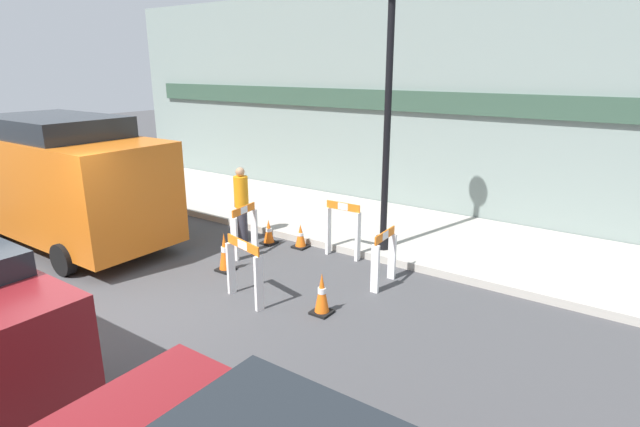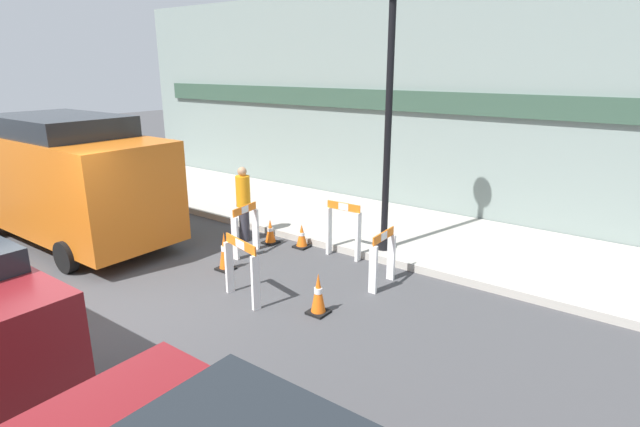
# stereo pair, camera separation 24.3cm
# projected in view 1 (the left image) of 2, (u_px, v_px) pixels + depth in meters

# --- Properties ---
(ground_plane) EXTENTS (60.00, 60.00, 0.00)m
(ground_plane) POSITION_uv_depth(u_px,v_px,m) (95.00, 324.00, 7.32)
(ground_plane) COLOR #424244
(sidewalk_slab) EXTENTS (18.00, 3.55, 0.14)m
(sidewalk_slab) POSITION_uv_depth(u_px,v_px,m) (333.00, 217.00, 12.21)
(sidewalk_slab) COLOR #ADA89E
(sidewalk_slab) RESTS_ON ground_plane
(storefront_facade) EXTENTS (18.00, 0.22, 5.50)m
(storefront_facade) POSITION_uv_depth(u_px,v_px,m) (373.00, 101.00, 12.89)
(storefront_facade) COLOR gray
(storefront_facade) RESTS_ON ground_plane
(streetlamp_post) EXTENTS (0.44, 0.44, 5.03)m
(streetlamp_post) POSITION_uv_depth(u_px,v_px,m) (389.00, 80.00, 9.03)
(streetlamp_post) COLOR black
(streetlamp_post) RESTS_ON sidewalk_slab
(barricade_0) EXTENTS (0.17, 0.73, 0.98)m
(barricade_0) POSITION_uv_depth(u_px,v_px,m) (384.00, 257.00, 8.47)
(barricade_0) COLOR white
(barricade_0) RESTS_ON ground_plane
(barricade_1) EXTENTS (0.74, 0.16, 1.12)m
(barricade_1) POSITION_uv_depth(u_px,v_px,m) (343.00, 229.00, 9.71)
(barricade_1) COLOR white
(barricade_1) RESTS_ON ground_plane
(barricade_2) EXTENTS (0.23, 0.73, 1.01)m
(barricade_2) POSITION_uv_depth(u_px,v_px,m) (244.00, 229.00, 9.85)
(barricade_2) COLOR white
(barricade_2) RESTS_ON ground_plane
(barricade_3) EXTENTS (0.87, 0.33, 1.04)m
(barricade_3) POSITION_uv_depth(u_px,v_px,m) (244.00, 269.00, 7.87)
(barricade_3) COLOR white
(barricade_3) RESTS_ON ground_plane
(traffic_cone_0) EXTENTS (0.30, 0.30, 0.73)m
(traffic_cone_0) POSITION_uv_depth(u_px,v_px,m) (225.00, 253.00, 9.12)
(traffic_cone_0) COLOR black
(traffic_cone_0) RESTS_ON ground_plane
(traffic_cone_1) EXTENTS (0.30, 0.30, 0.50)m
(traffic_cone_1) POSITION_uv_depth(u_px,v_px,m) (301.00, 237.00, 10.32)
(traffic_cone_1) COLOR black
(traffic_cone_1) RESTS_ON ground_plane
(traffic_cone_2) EXTENTS (0.30, 0.30, 0.53)m
(traffic_cone_2) POSITION_uv_depth(u_px,v_px,m) (269.00, 232.00, 10.54)
(traffic_cone_2) COLOR black
(traffic_cone_2) RESTS_ON ground_plane
(traffic_cone_3) EXTENTS (0.30, 0.30, 0.66)m
(traffic_cone_3) POSITION_uv_depth(u_px,v_px,m) (322.00, 294.00, 7.54)
(traffic_cone_3) COLOR black
(traffic_cone_3) RESTS_ON ground_plane
(person_worker) EXTENTS (0.37, 0.37, 1.62)m
(person_worker) POSITION_uv_depth(u_px,v_px,m) (241.00, 202.00, 10.51)
(person_worker) COLOR #33333D
(person_worker) RESTS_ON ground_plane
(work_van) EXTENTS (5.36, 2.21, 2.67)m
(work_van) POSITION_uv_depth(u_px,v_px,m) (60.00, 176.00, 10.33)
(work_van) COLOR #D16619
(work_van) RESTS_ON ground_plane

